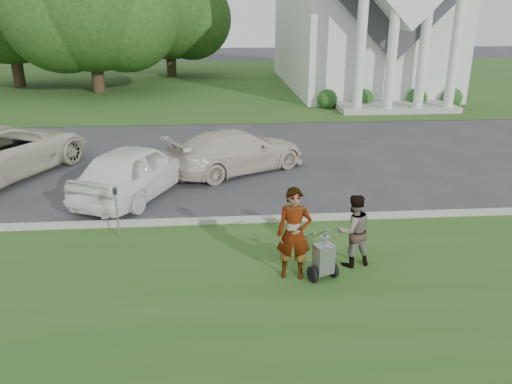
{
  "coord_description": "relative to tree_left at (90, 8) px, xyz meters",
  "views": [
    {
      "loc": [
        -0.51,
        -11.02,
        5.11
      ],
      "look_at": [
        0.36,
        0.0,
        1.02
      ],
      "focal_mm": 35.0,
      "sensor_mm": 36.0,
      "label": 1
    }
  ],
  "objects": [
    {
      "name": "tree_back",
      "position": [
        4.0,
        8.0,
        -0.38
      ],
      "size": [
        9.61,
        7.6,
        8.89
      ],
      "color": "#332316",
      "rests_on": "ground"
    },
    {
      "name": "car_b",
      "position": [
        5.14,
        -19.21,
        -4.34
      ],
      "size": [
        3.48,
        4.85,
        1.53
      ],
      "primitive_type": "imported",
      "rotation": [
        0.0,
        0.0,
        2.72
      ],
      "color": "white",
      "rests_on": "ground"
    },
    {
      "name": "car_c",
      "position": [
        8.14,
        -17.12,
        -4.42
      ],
      "size": [
        5.07,
        4.03,
        1.38
      ],
      "primitive_type": "imported",
      "rotation": [
        0.0,
        0.0,
        2.09
      ],
      "color": "beige",
      "rests_on": "ground"
    },
    {
      "name": "person_right",
      "position": [
        10.25,
        -23.82,
        -4.33
      ],
      "size": [
        0.88,
        0.75,
        1.56
      ],
      "primitive_type": "imported",
      "rotation": [
        0.0,
        0.0,
        3.38
      ],
      "color": "#999999",
      "rests_on": "ground"
    },
    {
      "name": "church_lawn",
      "position": [
        8.01,
        5.01,
        -5.11
      ],
      "size": [
        80.0,
        30.0,
        0.01
      ],
      "primitive_type": "cube",
      "color": "#264E1A",
      "rests_on": "ground"
    },
    {
      "name": "parking_meter_near",
      "position": [
        5.12,
        -22.06,
        -4.31
      ],
      "size": [
        0.09,
        0.08,
        1.27
      ],
      "color": "gray",
      "rests_on": "ground"
    },
    {
      "name": "tree_left",
      "position": [
        0.0,
        0.0,
        0.0
      ],
      "size": [
        10.63,
        8.4,
        9.71
      ],
      "color": "#332316",
      "rests_on": "ground"
    },
    {
      "name": "car_a",
      "position": [
        0.62,
        -17.02,
        -4.28
      ],
      "size": [
        5.01,
        6.61,
        1.67
      ],
      "primitive_type": "imported",
      "rotation": [
        0.0,
        0.0,
        2.71
      ],
      "color": "beige",
      "rests_on": "ground"
    },
    {
      "name": "person_left",
      "position": [
        8.95,
        -24.22,
        -4.17
      ],
      "size": [
        0.75,
        0.56,
        1.88
      ],
      "primitive_type": "imported",
      "rotation": [
        0.0,
        0.0,
        -0.17
      ],
      "color": "#999999",
      "rests_on": "ground"
    },
    {
      "name": "curb",
      "position": [
        8.01,
        -21.44,
        -5.04
      ],
      "size": [
        80.0,
        0.18,
        0.15
      ],
      "primitive_type": "cube",
      "color": "#9E9E93",
      "rests_on": "ground"
    },
    {
      "name": "ground",
      "position": [
        8.01,
        -21.99,
        -5.11
      ],
      "size": [
        120.0,
        120.0,
        0.0
      ],
      "primitive_type": "plane",
      "color": "#333335",
      "rests_on": "ground"
    },
    {
      "name": "striping_cart",
      "position": [
        9.52,
        -24.35,
        -4.67
      ],
      "size": [
        0.8,
        1.18,
        1.02
      ],
      "rotation": [
        0.0,
        0.0,
        0.36
      ],
      "color": "black",
      "rests_on": "ground"
    },
    {
      "name": "grass_strip",
      "position": [
        8.01,
        -24.99,
        -5.11
      ],
      "size": [
        80.0,
        7.0,
        0.01
      ],
      "primitive_type": "cube",
      "color": "#264E1A",
      "rests_on": "ground"
    }
  ]
}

